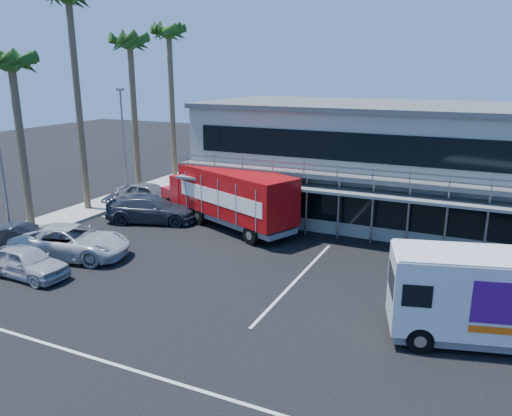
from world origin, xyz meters
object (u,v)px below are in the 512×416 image
at_px(parked_car_a, 27,262).
at_px(parked_car_b, 23,240).
at_px(red_truck, 228,195).
at_px(white_van, 492,297).

distance_m(parked_car_a, parked_car_b, 3.36).
height_order(red_truck, parked_car_a, red_truck).
bearing_deg(parked_car_a, white_van, -80.32).
height_order(white_van, parked_car_a, white_van).
relative_size(red_truck, parked_car_a, 2.50).
xyz_separation_m(red_truck, parked_car_b, (-7.45, -8.70, -1.22)).
bearing_deg(white_van, parked_car_b, 166.08).
height_order(white_van, parked_car_b, white_van).
bearing_deg(parked_car_a, red_truck, -22.09).
bearing_deg(red_truck, parked_car_b, -107.10).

